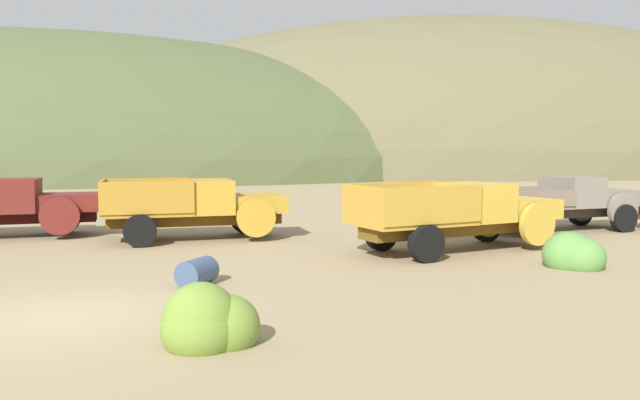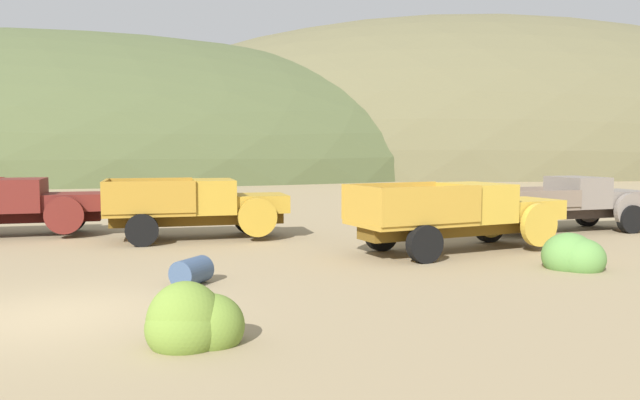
{
  "view_description": "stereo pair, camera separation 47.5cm",
  "coord_description": "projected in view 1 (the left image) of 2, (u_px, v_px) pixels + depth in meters",
  "views": [
    {
      "loc": [
        2.75,
        -10.97,
        2.84
      ],
      "look_at": [
        5.46,
        6.49,
        1.42
      ],
      "focal_mm": 35.37,
      "sensor_mm": 36.0,
      "label": 1
    },
    {
      "loc": [
        3.22,
        -11.03,
        2.84
      ],
      "look_at": [
        5.46,
        6.49,
        1.42
      ],
      "focal_mm": 35.37,
      "sensor_mm": 36.0,
      "label": 2
    }
  ],
  "objects": [
    {
      "name": "hill_distant",
      "position": [
        463.0,
        170.0,
        85.59
      ],
      "size": [
        107.38,
        59.96,
        39.53
      ],
      "primitive_type": "ellipsoid",
      "color": "brown",
      "rests_on": "ground"
    },
    {
      "name": "ground_plane",
      "position": [
        59.0,
        318.0,
        10.61
      ],
      "size": [
        300.0,
        300.0,
        0.0
      ],
      "primitive_type": "plane",
      "color": "#998460"
    },
    {
      "name": "bush_between_trucks",
      "position": [
        524.0,
        215.0,
        25.0
      ],
      "size": [
        1.15,
        1.05,
        0.9
      ],
      "color": "#5B8E42",
      "rests_on": "ground"
    },
    {
      "name": "truck_mustard",
      "position": [
        206.0,
        207.0,
        19.87
      ],
      "size": [
        5.81,
        3.04,
        1.91
      ],
      "rotation": [
        0.0,
        0.0,
        0.12
      ],
      "color": "#593D12",
      "rests_on": "ground"
    },
    {
      "name": "truck_primer_gray",
      "position": [
        569.0,
        202.0,
        22.05
      ],
      "size": [
        6.43,
        3.19,
        1.89
      ],
      "rotation": [
        0.0,
        0.0,
        0.18
      ],
      "color": "#3D322D",
      "rests_on": "ground"
    },
    {
      "name": "bush_back_edge",
      "position": [
        207.0,
        326.0,
        9.09
      ],
      "size": [
        1.43,
        1.06,
        1.22
      ],
      "color": "olive",
      "rests_on": "ground"
    },
    {
      "name": "bush_front_right",
      "position": [
        575.0,
        257.0,
        15.09
      ],
      "size": [
        1.39,
        1.33,
        1.11
      ],
      "color": "#5B8E42",
      "rests_on": "ground"
    },
    {
      "name": "oil_drum_spare",
      "position": [
        197.0,
        272.0,
        13.12
      ],
      "size": [
        0.92,
        1.02,
        0.57
      ],
      "color": "#384C6B",
      "rests_on": "ground"
    },
    {
      "name": "truck_oxblood",
      "position": [
        9.0,
        206.0,
        20.17
      ],
      "size": [
        6.52,
        3.05,
        1.91
      ],
      "rotation": [
        0.0,
        0.0,
        0.14
      ],
      "color": "black",
      "rests_on": "ground"
    },
    {
      "name": "truck_faded_yellow",
      "position": [
        469.0,
        214.0,
        17.72
      ],
      "size": [
        6.56,
        3.86,
        1.91
      ],
      "rotation": [
        0.0,
        0.0,
        0.31
      ],
      "color": "brown",
      "rests_on": "ground"
    },
    {
      "name": "hill_far_left",
      "position": [
        40.0,
        174.0,
        72.72
      ],
      "size": [
        108.16,
        61.1,
        31.48
      ],
      "primitive_type": "ellipsoid",
      "color": "#4C5633",
      "rests_on": "ground"
    }
  ]
}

